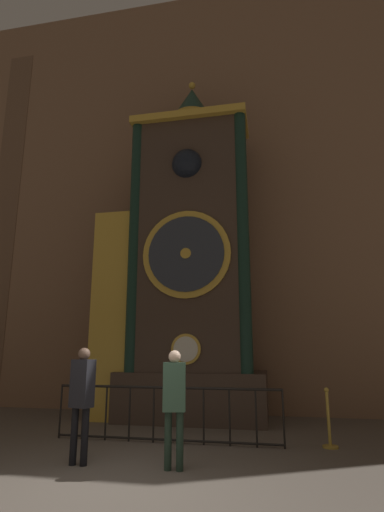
{
  "coord_description": "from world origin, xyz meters",
  "views": [
    {
      "loc": [
        2.15,
        -5.32,
        1.77
      ],
      "look_at": [
        0.1,
        4.85,
        4.14
      ],
      "focal_mm": 28.0,
      "sensor_mm": 36.0,
      "label": 1
    }
  ],
  "objects_px": {
    "clock_tower": "(181,264)",
    "visitor_far": "(174,397)",
    "visitor_near": "(82,393)",
    "stanchion_post": "(329,428)"
  },
  "relations": [
    {
      "from": "clock_tower",
      "to": "visitor_far",
      "type": "height_order",
      "value": "clock_tower"
    },
    {
      "from": "visitor_near",
      "to": "stanchion_post",
      "type": "bearing_deg",
      "value": 42.01
    },
    {
      "from": "clock_tower",
      "to": "stanchion_post",
      "type": "distance_m",
      "value": 5.26
    },
    {
      "from": "visitor_far",
      "to": "stanchion_post",
      "type": "height_order",
      "value": "visitor_far"
    },
    {
      "from": "clock_tower",
      "to": "visitor_far",
      "type": "relative_size",
      "value": 5.49
    },
    {
      "from": "stanchion_post",
      "to": "visitor_far",
      "type": "bearing_deg",
      "value": -142.47
    },
    {
      "from": "clock_tower",
      "to": "visitor_near",
      "type": "height_order",
      "value": "clock_tower"
    },
    {
      "from": "clock_tower",
      "to": "stanchion_post",
      "type": "height_order",
      "value": "clock_tower"
    },
    {
      "from": "visitor_near",
      "to": "stanchion_post",
      "type": "height_order",
      "value": "visitor_near"
    },
    {
      "from": "visitor_near",
      "to": "stanchion_post",
      "type": "xyz_separation_m",
      "value": [
        3.94,
        1.91,
        -0.71
      ]
    }
  ]
}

